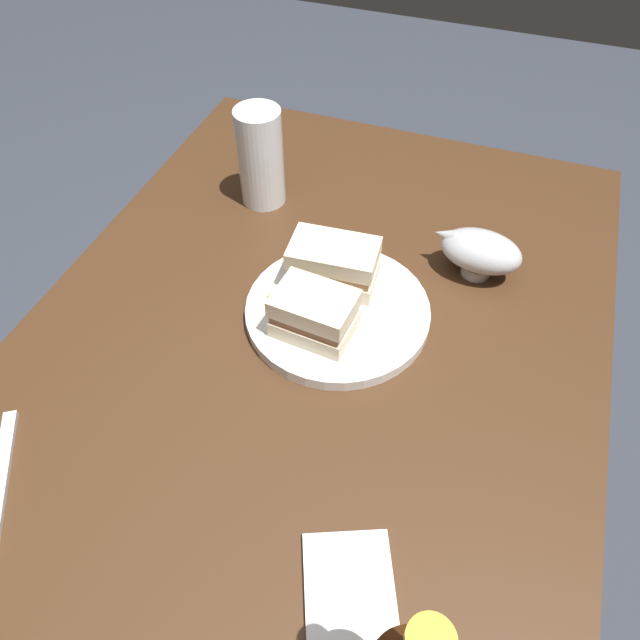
{
  "coord_description": "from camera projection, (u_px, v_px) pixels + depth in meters",
  "views": [
    {
      "loc": [
        0.45,
        0.19,
        1.4
      ],
      "look_at": [
        -0.04,
        0.01,
        0.8
      ],
      "focal_mm": 33.54,
      "sensor_mm": 36.0,
      "label": 1
    }
  ],
  "objects": [
    {
      "name": "pint_glass",
      "position": [
        261.0,
        163.0,
        0.96
      ],
      "size": [
        0.07,
        0.07,
        0.16
      ],
      "color": "white",
      "rests_on": "dining_table"
    },
    {
      "name": "fork",
      "position": [
        1.0,
        479.0,
        0.67
      ],
      "size": [
        0.16,
        0.11,
        0.01
      ],
      "primitive_type": "cube",
      "rotation": [
        0.0,
        0.0,
        3.69
      ],
      "color": "silver",
      "rests_on": "dining_table"
    },
    {
      "name": "potato_wedge_back",
      "position": [
        287.0,
        304.0,
        0.82
      ],
      "size": [
        0.04,
        0.06,
        0.01
      ],
      "primitive_type": "cube",
      "rotation": [
        0.0,
        0.0,
        1.24
      ],
      "color": "gold",
      "rests_on": "plate"
    },
    {
      "name": "potato_wedge_front",
      "position": [
        319.0,
        286.0,
        0.84
      ],
      "size": [
        0.02,
        0.05,
        0.02
      ],
      "primitive_type": "cube",
      "rotation": [
        0.0,
        0.0,
        4.66
      ],
      "color": "#B77F33",
      "rests_on": "plate"
    },
    {
      "name": "dining_table",
      "position": [
        306.0,
        484.0,
        1.09
      ],
      "size": [
        1.16,
        0.78,
        0.77
      ],
      "primitive_type": "cube",
      "color": "#422816",
      "rests_on": "ground"
    },
    {
      "name": "sandwich_half_left",
      "position": [
        333.0,
        264.0,
        0.84
      ],
      "size": [
        0.08,
        0.13,
        0.07
      ],
      "color": "beige",
      "rests_on": "plate"
    },
    {
      "name": "potato_wedge_middle",
      "position": [
        305.0,
        265.0,
        0.87
      ],
      "size": [
        0.04,
        0.04,
        0.02
      ],
      "primitive_type": "cube",
      "rotation": [
        0.0,
        0.0,
        5.41
      ],
      "color": "#AD702D",
      "rests_on": "plate"
    },
    {
      "name": "napkin",
      "position": [
        349.0,
        587.0,
        0.6
      ],
      "size": [
        0.14,
        0.13,
        0.01
      ],
      "primitive_type": "cube",
      "rotation": [
        0.0,
        0.0,
        0.4
      ],
      "color": "white",
      "rests_on": "dining_table"
    },
    {
      "name": "gravy_boat",
      "position": [
        480.0,
        251.0,
        0.87
      ],
      "size": [
        0.08,
        0.13,
        0.07
      ],
      "color": "#B7B7BC",
      "rests_on": "dining_table"
    },
    {
      "name": "ground_plane",
      "position": [
        309.0,
        559.0,
        1.38
      ],
      "size": [
        6.0,
        6.0,
        0.0
      ],
      "primitive_type": "plane",
      "color": "#333842"
    },
    {
      "name": "plate",
      "position": [
        338.0,
        311.0,
        0.84
      ],
      "size": [
        0.26,
        0.26,
        0.02
      ],
      "primitive_type": "cylinder",
      "color": "white",
      "rests_on": "dining_table"
    },
    {
      "name": "sandwich_half_right",
      "position": [
        314.0,
        314.0,
        0.78
      ],
      "size": [
        0.08,
        0.11,
        0.07
      ],
      "color": "beige",
      "rests_on": "plate"
    }
  ]
}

